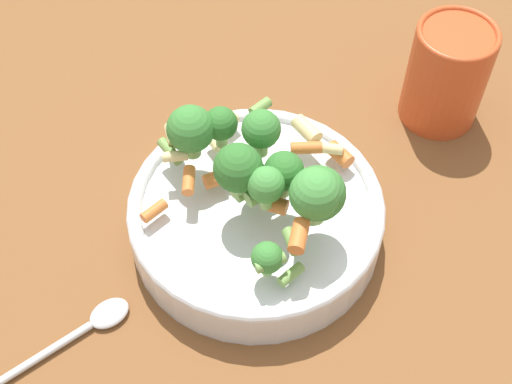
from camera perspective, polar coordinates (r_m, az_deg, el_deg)
The scene contains 5 objects.
ground_plane at distance 0.68m, azimuth 0.00°, elevation -3.14°, with size 3.00×3.00×0.00m, color brown.
bowl at distance 0.65m, azimuth 0.00°, elevation -1.88°, with size 0.23×0.23×0.05m.
pasta_salad at distance 0.60m, azimuth 0.65°, elevation 1.71°, with size 0.19×0.20×0.08m.
cup at distance 0.75m, azimuth 15.05°, elevation 9.15°, with size 0.08×0.08×0.11m.
spoon at distance 0.64m, azimuth -14.36°, elevation -11.05°, with size 0.07×0.17×0.01m.
Camera 1 is at (0.35, -0.13, 0.56)m, focal length 50.00 mm.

